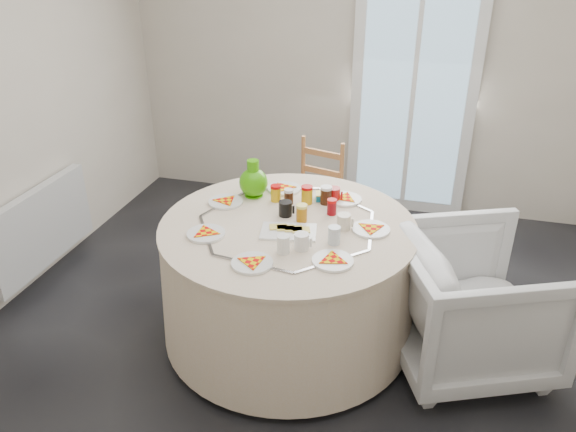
% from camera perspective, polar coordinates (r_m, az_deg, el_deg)
% --- Properties ---
extents(floor, '(4.00, 4.00, 0.00)m').
position_cam_1_polar(floor, '(3.50, 1.94, -12.15)').
color(floor, black).
rests_on(floor, ground).
extents(wall_back, '(4.00, 0.02, 2.60)m').
position_cam_1_polar(wall_back, '(4.77, 8.04, 15.87)').
color(wall_back, '#BCB5A3').
rests_on(wall_back, floor).
extents(glass_door, '(1.00, 0.08, 2.10)m').
position_cam_1_polar(glass_door, '(4.74, 12.65, 12.31)').
color(glass_door, silver).
rests_on(glass_door, floor).
extents(radiator, '(0.07, 1.00, 0.55)m').
position_cam_1_polar(radiator, '(4.23, -23.75, -1.04)').
color(radiator, silver).
rests_on(radiator, floor).
extents(table, '(1.48, 1.48, 0.75)m').
position_cam_1_polar(table, '(3.32, 0.00, -6.53)').
color(table, beige).
rests_on(table, floor).
extents(wooden_chair, '(0.45, 0.44, 0.84)m').
position_cam_1_polar(wooden_chair, '(4.17, 2.48, 2.43)').
color(wooden_chair, '#BD8845').
rests_on(wooden_chair, floor).
extents(armchair, '(1.04, 1.07, 0.85)m').
position_cam_1_polar(armchair, '(3.28, 18.21, -8.32)').
color(armchair, silver).
rests_on(armchair, floor).
extents(place_settings, '(1.49, 1.49, 0.02)m').
position_cam_1_polar(place_settings, '(3.12, 0.00, -0.49)').
color(place_settings, white).
rests_on(place_settings, table).
extents(jar_cluster, '(0.43, 0.23, 0.12)m').
position_cam_1_polar(jar_cluster, '(3.29, 1.40, 2.00)').
color(jar_cluster, '#A27222').
rests_on(jar_cluster, table).
extents(butter_tub, '(0.13, 0.11, 0.05)m').
position_cam_1_polar(butter_tub, '(3.40, 3.80, 2.18)').
color(butter_tub, '#106F9A').
rests_on(butter_tub, table).
extents(green_pitcher, '(0.21, 0.21, 0.23)m').
position_cam_1_polar(green_pitcher, '(3.42, -3.54, 3.90)').
color(green_pitcher, '#379F06').
rests_on(green_pitcher, table).
extents(cheese_platter, '(0.33, 0.24, 0.04)m').
position_cam_1_polar(cheese_platter, '(3.03, 0.06, -1.35)').
color(cheese_platter, silver).
rests_on(cheese_platter, table).
extents(mugs_glasses, '(0.65, 0.65, 0.11)m').
position_cam_1_polar(mugs_glasses, '(3.05, 2.39, -0.34)').
color(mugs_glasses, gray).
rests_on(mugs_glasses, table).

